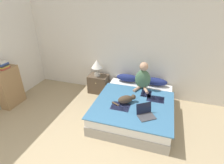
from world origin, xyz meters
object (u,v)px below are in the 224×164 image
pillow_near (127,78)px  book_stack_top (3,65)px  pillow_far (155,82)px  laptop_open (146,114)px  cat_tabby (126,99)px  nightstand (98,84)px  table_lamp (97,65)px  bookshelf (10,87)px  person_sitting (143,78)px  bed (134,108)px

pillow_near → book_stack_top: bearing=-153.9°
pillow_far → book_stack_top: bearing=-159.0°
book_stack_top → laptop_open: bearing=-0.8°
cat_tabby → book_stack_top: 2.98m
nightstand → pillow_near: bearing=4.1°
pillow_near → book_stack_top: 3.06m
pillow_near → cat_tabby: (0.21, -1.04, -0.01)m
nightstand → laptop_open: bearing=-41.1°
table_lamp → bookshelf: size_ratio=0.46×
nightstand → table_lamp: size_ratio=1.18×
laptop_open → book_stack_top: book_stack_top is taller
pillow_near → pillow_far: size_ratio=1.00×
laptop_open → bookshelf: (-3.39, 0.06, 0.01)m
pillow_near → laptop_open: size_ratio=1.46×
nightstand → pillow_far: bearing=2.2°
person_sitting → nightstand: 1.38m
pillow_near → cat_tabby: bearing=-78.6°
pillow_near → nightstand: pillow_near is taller
table_lamp → person_sitting: bearing=-9.3°
person_sitting → bookshelf: size_ratio=0.69×
bed → laptop_open: bearing=-59.4°
table_lamp → bookshelf: bookshelf is taller
bed → nightstand: nightstand is taller
book_stack_top → nightstand: bearing=34.0°
pillow_far → cat_tabby: (-0.53, -1.04, -0.01)m
table_lamp → book_stack_top: bearing=-145.7°
person_sitting → nightstand: person_sitting is taller
person_sitting → book_stack_top: book_stack_top is taller
pillow_near → bed: bearing=-66.5°
pillow_far → bookshelf: bearing=-159.1°
bookshelf → book_stack_top: (0.00, -0.01, 0.58)m
bed → laptop_open: laptop_open is taller
laptop_open → pillow_near: bearing=80.7°
laptop_open → nightstand: laptop_open is taller
person_sitting → bookshelf: bearing=-161.7°
bed → laptop_open: (0.31, -0.52, 0.27)m
book_stack_top → cat_tabby: bearing=5.6°
pillow_near → laptop_open: bearing=-63.7°
bed → pillow_far: size_ratio=3.23×
nightstand → bookshelf: bearing=-146.2°
pillow_near → bookshelf: size_ratio=0.61×
pillow_far → laptop_open: (-0.06, -1.38, -0.05)m
pillow_near → table_lamp: size_ratio=1.32×
bed → table_lamp: size_ratio=4.27×
table_lamp → bookshelf: bearing=-145.9°
bed → pillow_near: bearing=113.5°
pillow_far → nightstand: pillow_far is taller
bed → table_lamp: (-1.23, 0.79, 0.63)m
person_sitting → cat_tabby: person_sitting is taller
pillow_far → nightstand: size_ratio=1.12×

